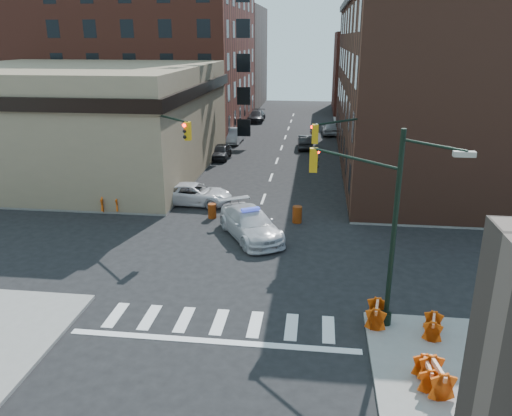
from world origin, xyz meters
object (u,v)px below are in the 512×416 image
(parked_car_enear, at_px, (305,142))
(pedestrian_b, at_px, (109,183))
(barricade_se_a, at_px, (376,314))
(police_car, at_px, (250,224))
(pickup, at_px, (194,194))
(parked_car_wnear, at_px, (221,152))
(barrel_road, at_px, (297,214))
(barrel_bank, at_px, (212,211))
(barricade_nw_a, at_px, (121,200))
(pedestrian_a, at_px, (152,189))
(parked_car_wfar, at_px, (234,136))

(parked_car_enear, height_order, pedestrian_b, pedestrian_b)
(pedestrian_b, distance_m, barricade_se_a, 23.39)
(police_car, distance_m, parked_car_enear, 25.54)
(police_car, distance_m, pedestrian_b, 12.95)
(pickup, distance_m, pedestrian_b, 6.55)
(parked_car_wnear, height_order, barricade_se_a, parked_car_wnear)
(barrel_road, height_order, barrel_bank, barrel_road)
(barricade_nw_a, bearing_deg, pedestrian_b, 141.48)
(police_car, height_order, barricade_nw_a, police_car)
(parked_car_wnear, relative_size, pedestrian_a, 2.21)
(pedestrian_a, bearing_deg, barrel_bank, -24.54)
(parked_car_wfar, bearing_deg, barricade_se_a, -69.61)
(barrel_bank, distance_m, barricade_nw_a, 6.70)
(police_car, bearing_deg, parked_car_wnear, 76.14)
(parked_car_wfar, xyz_separation_m, barrel_bank, (2.61, -24.48, -0.33))
(barrel_road, bearing_deg, pickup, 158.80)
(police_car, height_order, parked_car_wfar, police_car)
(pickup, height_order, parked_car_wnear, pickup)
(pickup, relative_size, barrel_road, 4.93)
(parked_car_wnear, distance_m, parked_car_enear, 9.86)
(parked_car_wnear, xyz_separation_m, pedestrian_a, (-2.20, -14.19, 0.38))
(barricade_se_a, height_order, barricade_nw_a, barricade_se_a)
(pedestrian_b, bearing_deg, pedestrian_a, -19.74)
(barricade_nw_a, bearing_deg, parked_car_wnear, 89.34)
(barrel_road, xyz_separation_m, barricade_se_a, (3.73, -11.85, 0.08))
(police_car, relative_size, barrel_bank, 6.13)
(parked_car_enear, bearing_deg, pickup, 65.86)
(police_car, bearing_deg, parked_car_wfar, 71.80)
(parked_car_wfar, distance_m, barrel_bank, 24.63)
(pickup, xyz_separation_m, pedestrian_a, (-2.98, -0.25, 0.35))
(barrel_bank, bearing_deg, pedestrian_a, 152.95)
(barricade_se_a, bearing_deg, parked_car_wfar, 27.60)
(police_car, bearing_deg, barricade_nw_a, 127.17)
(parked_car_wnear, xyz_separation_m, parked_car_wfar, (0.00, 7.84, 0.11))
(parked_car_wfar, relative_size, barricade_nw_a, 4.26)
(pickup, bearing_deg, parked_car_enear, -16.95)
(parked_car_wfar, distance_m, pedestrian_a, 22.14)
(pickup, xyz_separation_m, barrel_bank, (1.84, -2.71, -0.26))
(barrel_road, bearing_deg, barricade_se_a, -72.51)
(pedestrian_a, distance_m, barricade_se_a, 20.21)
(pickup, distance_m, barrel_road, 7.94)
(pickup, bearing_deg, barrel_bank, -142.61)
(pickup, bearing_deg, pedestrian_b, 87.67)
(parked_car_enear, height_order, pedestrian_a, pedestrian_a)
(parked_car_wfar, height_order, pedestrian_b, pedestrian_b)
(parked_car_wfar, distance_m, barricade_nw_a, 23.74)
(pedestrian_b, bearing_deg, barricade_se_a, -46.79)
(pedestrian_a, bearing_deg, barrel_road, -11.67)
(parked_car_wnear, bearing_deg, pedestrian_a, -98.73)
(parked_car_wfar, xyz_separation_m, parked_car_enear, (8.00, -2.07, -0.10))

